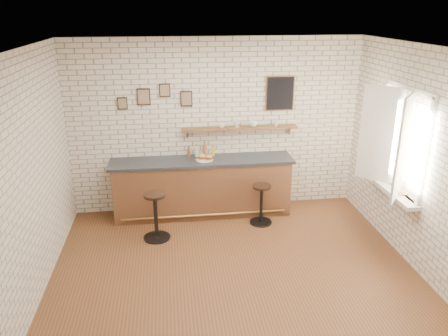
# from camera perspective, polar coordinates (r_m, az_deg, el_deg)

# --- Properties ---
(ground) EXTENTS (5.00, 5.00, 0.00)m
(ground) POSITION_cam_1_polar(r_m,az_deg,el_deg) (6.35, 1.16, -12.54)
(ground) COLOR brown
(ground) RESTS_ON ground
(bar_counter) EXTENTS (3.10, 0.65, 1.01)m
(bar_counter) POSITION_cam_1_polar(r_m,az_deg,el_deg) (7.58, -2.83, -2.48)
(bar_counter) COLOR brown
(bar_counter) RESTS_ON ground
(sandwich_plate) EXTENTS (0.28, 0.28, 0.01)m
(sandwich_plate) POSITION_cam_1_polar(r_m,az_deg,el_deg) (7.37, -2.52, 1.09)
(sandwich_plate) COLOR white
(sandwich_plate) RESTS_ON bar_counter
(ciabatta_sandwich) EXTENTS (0.26, 0.17, 0.08)m
(ciabatta_sandwich) POSITION_cam_1_polar(r_m,az_deg,el_deg) (7.36, -2.44, 1.44)
(ciabatta_sandwich) COLOR #DCAE5A
(ciabatta_sandwich) RESTS_ON sandwich_plate
(potato_chips) EXTENTS (0.25, 0.19, 0.00)m
(potato_chips) POSITION_cam_1_polar(r_m,az_deg,el_deg) (7.36, -2.71, 1.13)
(potato_chips) COLOR #E2B150
(potato_chips) RESTS_ON sandwich_plate
(bitters_bottle_brown) EXTENTS (0.06, 0.06, 0.19)m
(bitters_bottle_brown) POSITION_cam_1_polar(r_m,az_deg,el_deg) (7.53, -4.60, 2.04)
(bitters_bottle_brown) COLOR brown
(bitters_bottle_brown) RESTS_ON bar_counter
(bitters_bottle_white) EXTENTS (0.05, 0.05, 0.21)m
(bitters_bottle_white) POSITION_cam_1_polar(r_m,az_deg,el_deg) (7.53, -3.61, 2.15)
(bitters_bottle_white) COLOR beige
(bitters_bottle_white) RESTS_ON bar_counter
(bitters_bottle_amber) EXTENTS (0.06, 0.06, 0.26)m
(bitters_bottle_amber) POSITION_cam_1_polar(r_m,az_deg,el_deg) (7.54, -2.55, 2.33)
(bitters_bottle_amber) COLOR #AF4D1C
(bitters_bottle_amber) RESTS_ON bar_counter
(condiment_bottle_yellow) EXTENTS (0.05, 0.05, 0.18)m
(condiment_bottle_yellow) POSITION_cam_1_polar(r_m,az_deg,el_deg) (7.56, -1.45, 2.16)
(condiment_bottle_yellow) COLOR gold
(condiment_bottle_yellow) RESTS_ON bar_counter
(bar_stool_left) EXTENTS (0.42, 0.42, 0.76)m
(bar_stool_left) POSITION_cam_1_polar(r_m,az_deg,el_deg) (6.89, -8.91, -6.04)
(bar_stool_left) COLOR black
(bar_stool_left) RESTS_ON ground
(bar_stool_right) EXTENTS (0.38, 0.38, 0.68)m
(bar_stool_right) POSITION_cam_1_polar(r_m,az_deg,el_deg) (7.33, 4.90, -4.58)
(bar_stool_right) COLOR black
(bar_stool_right) RESTS_ON ground
(wall_shelf) EXTENTS (2.00, 0.18, 0.18)m
(wall_shelf) POSITION_cam_1_polar(r_m,az_deg,el_deg) (7.53, 2.09, 5.20)
(wall_shelf) COLOR brown
(wall_shelf) RESTS_ON ground
(shelf_cup_a) EXTENTS (0.16, 0.16, 0.09)m
(shelf_cup_a) POSITION_cam_1_polar(r_m,az_deg,el_deg) (7.47, -0.32, 5.63)
(shelf_cup_a) COLOR white
(shelf_cup_a) RESTS_ON wall_shelf
(shelf_cup_b) EXTENTS (0.14, 0.14, 0.10)m
(shelf_cup_b) POSITION_cam_1_polar(r_m,az_deg,el_deg) (7.50, 1.74, 5.71)
(shelf_cup_b) COLOR white
(shelf_cup_b) RESTS_ON wall_shelf
(shelf_cup_c) EXTENTS (0.16, 0.16, 0.11)m
(shelf_cup_c) POSITION_cam_1_polar(r_m,az_deg,el_deg) (7.55, 3.85, 5.80)
(shelf_cup_c) COLOR white
(shelf_cup_c) RESTS_ON wall_shelf
(shelf_cup_d) EXTENTS (0.10, 0.10, 0.09)m
(shelf_cup_d) POSITION_cam_1_polar(r_m,az_deg,el_deg) (7.64, 6.79, 5.81)
(shelf_cup_d) COLOR white
(shelf_cup_d) RESTS_ON wall_shelf
(back_wall_decor) EXTENTS (2.96, 0.02, 0.56)m
(back_wall_decor) POSITION_cam_1_polar(r_m,az_deg,el_deg) (7.45, 0.71, 9.53)
(back_wall_decor) COLOR black
(back_wall_decor) RESTS_ON ground
(window_sill) EXTENTS (0.20, 1.35, 0.06)m
(window_sill) POSITION_cam_1_polar(r_m,az_deg,el_deg) (6.92, 20.91, -2.66)
(window_sill) COLOR white
(window_sill) RESTS_ON ground
(casement_window) EXTENTS (0.40, 1.30, 1.56)m
(casement_window) POSITION_cam_1_polar(r_m,az_deg,el_deg) (6.66, 21.39, 3.27)
(casement_window) COLOR white
(casement_window) RESTS_ON ground
(book_lower) EXTENTS (0.21, 0.26, 0.02)m
(book_lower) POSITION_cam_1_polar(r_m,az_deg,el_deg) (6.76, 21.45, -2.91)
(book_lower) COLOR tan
(book_lower) RESTS_ON window_sill
(book_upper) EXTENTS (0.20, 0.25, 0.02)m
(book_upper) POSITION_cam_1_polar(r_m,az_deg,el_deg) (6.78, 21.34, -2.66)
(book_upper) COLOR tan
(book_upper) RESTS_ON book_lower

